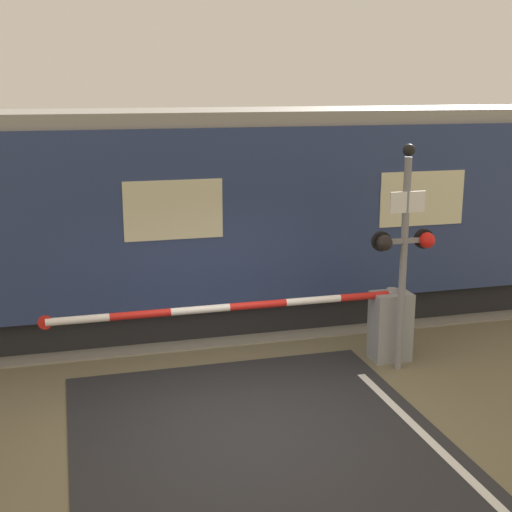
# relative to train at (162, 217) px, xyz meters

# --- Properties ---
(ground_plane) EXTENTS (80.00, 80.00, 0.00)m
(ground_plane) POSITION_rel_train_xyz_m (0.46, -4.30, -1.97)
(ground_plane) COLOR #6B6047
(track_bed) EXTENTS (36.00, 3.20, 0.13)m
(track_bed) POSITION_rel_train_xyz_m (0.46, 0.00, -1.94)
(track_bed) COLOR gray
(track_bed) RESTS_ON ground_plane
(train) EXTENTS (15.97, 2.76, 3.85)m
(train) POSITION_rel_train_xyz_m (0.00, 0.00, 0.00)
(train) COLOR black
(train) RESTS_ON ground_plane
(crossing_barrier) EXTENTS (5.63, 0.44, 1.19)m
(crossing_barrier) POSITION_rel_train_xyz_m (2.72, -2.80, -1.31)
(crossing_barrier) COLOR gray
(crossing_barrier) RESTS_ON ground_plane
(signal_post) EXTENTS (0.99, 0.26, 3.45)m
(signal_post) POSITION_rel_train_xyz_m (3.16, -3.19, -0.00)
(signal_post) COLOR gray
(signal_post) RESTS_ON ground_plane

